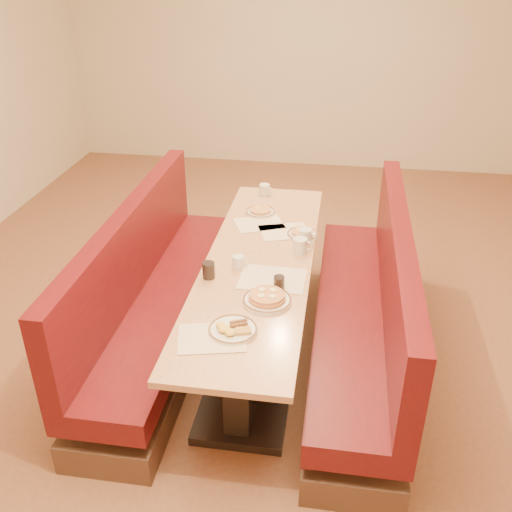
# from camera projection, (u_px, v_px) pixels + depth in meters

# --- Properties ---
(ground) EXTENTS (8.00, 8.00, 0.00)m
(ground) POSITION_uv_depth(u_px,v_px,m) (259.00, 351.00, 4.12)
(ground) COLOR #9E6647
(ground) RESTS_ON ground
(room_envelope) EXTENTS (6.04, 8.04, 2.82)m
(room_envelope) POSITION_uv_depth(u_px,v_px,m) (259.00, 77.00, 3.18)
(room_envelope) COLOR beige
(room_envelope) RESTS_ON ground
(diner_table) EXTENTS (0.70, 2.50, 0.75)m
(diner_table) POSITION_uv_depth(u_px,v_px,m) (259.00, 308.00, 3.94)
(diner_table) COLOR black
(diner_table) RESTS_ON ground
(booth_left) EXTENTS (0.55, 2.50, 1.05)m
(booth_left) POSITION_uv_depth(u_px,v_px,m) (157.00, 300.00, 4.04)
(booth_left) COLOR #4C3326
(booth_left) RESTS_ON ground
(booth_right) EXTENTS (0.55, 2.50, 1.05)m
(booth_right) POSITION_uv_depth(u_px,v_px,m) (366.00, 319.00, 3.85)
(booth_right) COLOR #4C3326
(booth_right) RESTS_ON ground
(placemat_near_left) EXTENTS (0.41, 0.34, 0.00)m
(placemat_near_left) POSITION_uv_depth(u_px,v_px,m) (212.00, 338.00, 3.02)
(placemat_near_left) COLOR beige
(placemat_near_left) RESTS_ON diner_table
(placemat_near_right) EXTENTS (0.41, 0.31, 0.00)m
(placemat_near_right) POSITION_uv_depth(u_px,v_px,m) (273.00, 279.00, 3.55)
(placemat_near_right) COLOR beige
(placemat_near_right) RESTS_ON diner_table
(placemat_far_left) EXTENTS (0.42, 0.38, 0.00)m
(placemat_far_left) POSITION_uv_depth(u_px,v_px,m) (259.00, 223.00, 4.24)
(placemat_far_left) COLOR beige
(placemat_far_left) RESTS_ON diner_table
(placemat_far_right) EXTENTS (0.41, 0.36, 0.00)m
(placemat_far_right) POSITION_uv_depth(u_px,v_px,m) (284.00, 231.00, 4.12)
(placemat_far_right) COLOR beige
(placemat_far_right) RESTS_ON diner_table
(pancake_plate) EXTENTS (0.29, 0.29, 0.07)m
(pancake_plate) POSITION_uv_depth(u_px,v_px,m) (267.00, 299.00, 3.32)
(pancake_plate) COLOR beige
(pancake_plate) RESTS_ON diner_table
(eggs_plate) EXTENTS (0.27, 0.27, 0.05)m
(eggs_plate) POSITION_uv_depth(u_px,v_px,m) (232.00, 329.00, 3.07)
(eggs_plate) COLOR beige
(eggs_plate) RESTS_ON diner_table
(extra_plate_mid) EXTENTS (0.22, 0.22, 0.04)m
(extra_plate_mid) POSITION_uv_depth(u_px,v_px,m) (302.00, 233.00, 4.07)
(extra_plate_mid) COLOR beige
(extra_plate_mid) RESTS_ON diner_table
(extra_plate_far) EXTENTS (0.23, 0.23, 0.05)m
(extra_plate_far) POSITION_uv_depth(u_px,v_px,m) (260.00, 211.00, 4.40)
(extra_plate_far) COLOR beige
(extra_plate_far) RESTS_ON diner_table
(coffee_mug_a) EXTENTS (0.14, 0.10, 0.10)m
(coffee_mug_a) POSITION_uv_depth(u_px,v_px,m) (301.00, 245.00, 3.83)
(coffee_mug_a) COLOR beige
(coffee_mug_a) RESTS_ON diner_table
(coffee_mug_b) EXTENTS (0.11, 0.08, 0.08)m
(coffee_mug_b) POSITION_uv_depth(u_px,v_px,m) (239.00, 262.00, 3.66)
(coffee_mug_b) COLOR beige
(coffee_mug_b) RESTS_ON diner_table
(coffee_mug_c) EXTENTS (0.13, 0.09, 0.10)m
(coffee_mug_c) POSITION_uv_depth(u_px,v_px,m) (306.00, 236.00, 3.96)
(coffee_mug_c) COLOR beige
(coffee_mug_c) RESTS_ON diner_table
(coffee_mug_d) EXTENTS (0.12, 0.09, 0.09)m
(coffee_mug_d) POSITION_uv_depth(u_px,v_px,m) (265.00, 190.00, 4.70)
(coffee_mug_d) COLOR beige
(coffee_mug_d) RESTS_ON diner_table
(soda_tumbler_near) EXTENTS (0.08, 0.08, 0.11)m
(soda_tumbler_near) POSITION_uv_depth(u_px,v_px,m) (209.00, 270.00, 3.54)
(soda_tumbler_near) COLOR black
(soda_tumbler_near) RESTS_ON diner_table
(soda_tumbler_mid) EXTENTS (0.07, 0.07, 0.09)m
(soda_tumbler_mid) POSITION_uv_depth(u_px,v_px,m) (279.00, 283.00, 3.42)
(soda_tumbler_mid) COLOR black
(soda_tumbler_mid) RESTS_ON diner_table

